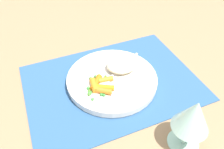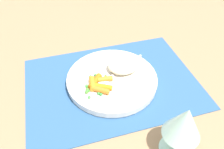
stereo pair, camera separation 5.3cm
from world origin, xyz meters
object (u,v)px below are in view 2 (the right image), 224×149
(rice_mound, at_px, (123,65))
(wine_glass, at_px, (184,124))
(carrot_portion, at_px, (99,84))
(fork, at_px, (117,73))
(plate, at_px, (112,79))

(rice_mound, bearing_deg, wine_glass, 97.75)
(carrot_portion, xyz_separation_m, fork, (-0.06, -0.04, -0.01))
(wine_glass, bearing_deg, rice_mound, -82.25)
(fork, bearing_deg, wine_glass, 103.28)
(rice_mound, relative_size, wine_glass, 0.65)
(rice_mound, xyz_separation_m, fork, (0.02, 0.01, -0.01))
(plate, height_order, fork, fork)
(plate, relative_size, carrot_portion, 3.21)
(rice_mound, relative_size, fork, 0.55)
(fork, bearing_deg, carrot_portion, 29.03)
(carrot_portion, bearing_deg, plate, -151.32)
(plate, distance_m, wine_glass, 0.28)
(plate, xyz_separation_m, carrot_portion, (0.05, 0.03, 0.02))
(rice_mound, height_order, fork, rice_mound)
(plate, height_order, wine_glass, wine_glass)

